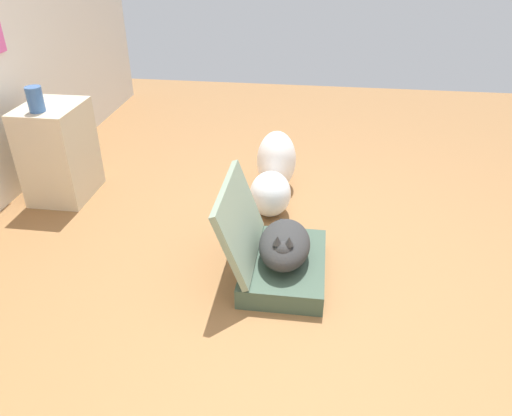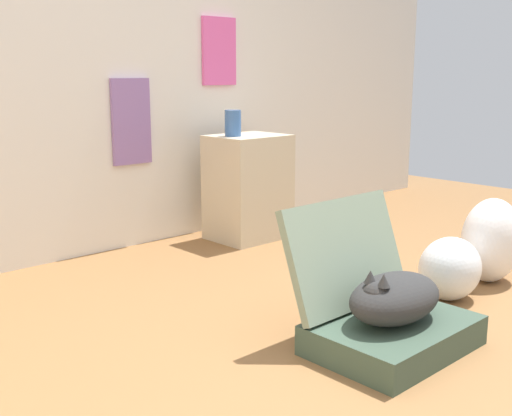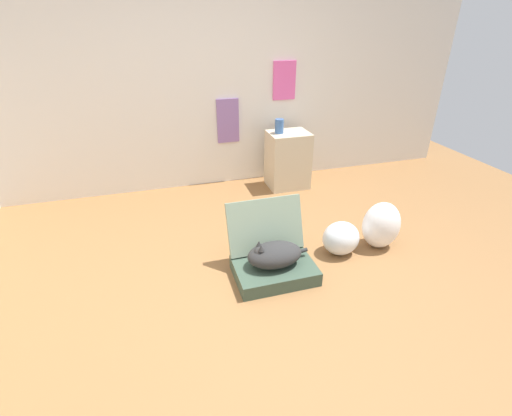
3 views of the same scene
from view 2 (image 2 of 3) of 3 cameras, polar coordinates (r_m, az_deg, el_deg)
name	(u,v)px [view 2 (image 2 of 3)]	position (r m, az deg, el deg)	size (l,w,h in m)	color
ground_plane	(420,374)	(2.43, 14.54, -14.26)	(7.68, 7.68, 0.00)	olive
wall_back	(91,31)	(3.88, -14.62, 15.20)	(6.40, 0.15, 2.60)	silver
suitcase_base	(393,335)	(2.58, 12.24, -11.11)	(0.64, 0.45, 0.12)	#384C3D
suitcase_lid	(346,253)	(2.62, 8.10, -4.08)	(0.64, 0.45, 0.04)	gray
cat	(394,298)	(2.52, 12.31, -7.90)	(0.52, 0.28, 0.22)	#2D2D2D
plastic_bag_white	(450,269)	(3.16, 17.06, -5.23)	(0.33, 0.28, 0.30)	silver
plastic_bag_clear	(491,240)	(3.47, 20.42, -2.74)	(0.35, 0.29, 0.44)	white
side_table	(248,187)	(4.10, -0.72, 1.89)	(0.47, 0.39, 0.67)	beige
vase_tall	(233,123)	(3.97, -2.10, 7.64)	(0.10, 0.10, 0.16)	#38609E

